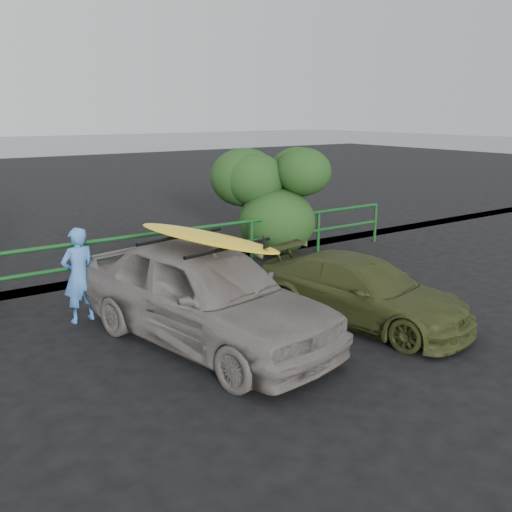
{
  "coord_description": "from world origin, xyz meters",
  "views": [
    {
      "loc": [
        -4.15,
        -5.38,
        3.41
      ],
      "look_at": [
        0.91,
        1.84,
        1.15
      ],
      "focal_mm": 40.0,
      "sensor_mm": 36.0,
      "label": 1
    }
  ],
  "objects_px": {
    "sedan": "(205,294)",
    "surfboard": "(204,237)",
    "olive_vehicle": "(362,291)",
    "guardrail": "(127,261)",
    "man": "(79,275)"
  },
  "relations": [
    {
      "from": "guardrail",
      "to": "sedan",
      "type": "distance_m",
      "value": 3.37
    },
    {
      "from": "sedan",
      "to": "olive_vehicle",
      "type": "xyz_separation_m",
      "value": [
        2.54,
        -0.71,
        -0.23
      ]
    },
    {
      "from": "guardrail",
      "to": "man",
      "type": "distance_m",
      "value": 1.97
    },
    {
      "from": "guardrail",
      "to": "sedan",
      "type": "xyz_separation_m",
      "value": [
        -0.15,
        -3.36,
        0.25
      ]
    },
    {
      "from": "olive_vehicle",
      "to": "sedan",
      "type": "bearing_deg",
      "value": 151.43
    },
    {
      "from": "guardrail",
      "to": "man",
      "type": "xyz_separation_m",
      "value": [
        -1.38,
        -1.38,
        0.28
      ]
    },
    {
      "from": "man",
      "to": "surfboard",
      "type": "height_order",
      "value": "surfboard"
    },
    {
      "from": "guardrail",
      "to": "sedan",
      "type": "relative_size",
      "value": 3.1
    },
    {
      "from": "man",
      "to": "sedan",
      "type": "bearing_deg",
      "value": 113.89
    },
    {
      "from": "guardrail",
      "to": "surfboard",
      "type": "bearing_deg",
      "value": -92.52
    },
    {
      "from": "sedan",
      "to": "surfboard",
      "type": "xyz_separation_m",
      "value": [
        -0.0,
        0.0,
        0.87
      ]
    },
    {
      "from": "sedan",
      "to": "surfboard",
      "type": "bearing_deg",
      "value": 168.95
    },
    {
      "from": "sedan",
      "to": "olive_vehicle",
      "type": "relative_size",
      "value": 1.22
    },
    {
      "from": "sedan",
      "to": "man",
      "type": "relative_size",
      "value": 2.84
    },
    {
      "from": "surfboard",
      "to": "guardrail",
      "type": "bearing_deg",
      "value": 76.43
    }
  ]
}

